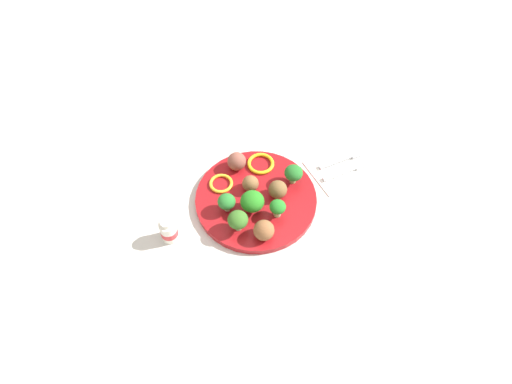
# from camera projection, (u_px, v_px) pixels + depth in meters

# --- Properties ---
(ground_plane) EXTENTS (4.00, 4.00, 0.00)m
(ground_plane) POSITION_uv_depth(u_px,v_px,m) (256.00, 201.00, 1.02)
(ground_plane) COLOR beige
(plate) EXTENTS (0.28, 0.28, 0.02)m
(plate) POSITION_uv_depth(u_px,v_px,m) (256.00, 199.00, 1.01)
(plate) COLOR maroon
(plate) RESTS_ON ground_plane
(broccoli_floret_front_right) EXTENTS (0.04, 0.04, 0.05)m
(broccoli_floret_front_right) POSITION_uv_depth(u_px,v_px,m) (226.00, 201.00, 0.96)
(broccoli_floret_front_right) COLOR #A2B983
(broccoli_floret_front_right) RESTS_ON plate
(broccoli_floret_near_rim) EXTENTS (0.04, 0.04, 0.05)m
(broccoli_floret_near_rim) POSITION_uv_depth(u_px,v_px,m) (294.00, 174.00, 1.01)
(broccoli_floret_near_rim) COLOR #8FBD6B
(broccoli_floret_near_rim) RESTS_ON plate
(broccoli_floret_mid_left) EXTENTS (0.04, 0.04, 0.05)m
(broccoli_floret_mid_left) POSITION_uv_depth(u_px,v_px,m) (238.00, 220.00, 0.93)
(broccoli_floret_mid_left) COLOR #92C07F
(broccoli_floret_mid_left) RESTS_ON plate
(broccoli_floret_center) EXTENTS (0.04, 0.04, 0.05)m
(broccoli_floret_center) POSITION_uv_depth(u_px,v_px,m) (278.00, 207.00, 0.96)
(broccoli_floret_center) COLOR #9BC782
(broccoli_floret_center) RESTS_ON plate
(broccoli_floret_mid_right) EXTENTS (0.05, 0.05, 0.05)m
(broccoli_floret_mid_right) POSITION_uv_depth(u_px,v_px,m) (252.00, 201.00, 0.96)
(broccoli_floret_mid_right) COLOR #9BC27D
(broccoli_floret_mid_right) RESTS_ON plate
(meatball_far_rim) EXTENTS (0.04, 0.04, 0.04)m
(meatball_far_rim) POSITION_uv_depth(u_px,v_px,m) (237.00, 161.00, 1.04)
(meatball_far_rim) COLOR brown
(meatball_far_rim) RESTS_ON plate
(meatball_back_right) EXTENTS (0.04, 0.04, 0.04)m
(meatball_back_right) POSITION_uv_depth(u_px,v_px,m) (249.00, 184.00, 1.01)
(meatball_back_right) COLOR brown
(meatball_back_right) RESTS_ON plate
(meatball_near_rim) EXTENTS (0.05, 0.05, 0.05)m
(meatball_near_rim) POSITION_uv_depth(u_px,v_px,m) (264.00, 230.00, 0.93)
(meatball_near_rim) COLOR brown
(meatball_near_rim) RESTS_ON plate
(meatball_front_left) EXTENTS (0.04, 0.04, 0.04)m
(meatball_front_left) POSITION_uv_depth(u_px,v_px,m) (278.00, 190.00, 0.99)
(meatball_front_left) COLOR brown
(meatball_front_left) RESTS_ON plate
(pepper_ring_back_right) EXTENTS (0.08, 0.08, 0.01)m
(pepper_ring_back_right) POSITION_uv_depth(u_px,v_px,m) (221.00, 183.00, 1.03)
(pepper_ring_back_right) COLOR yellow
(pepper_ring_back_right) RESTS_ON plate
(pepper_ring_far_rim) EXTENTS (0.08, 0.08, 0.01)m
(pepper_ring_far_rim) POSITION_uv_depth(u_px,v_px,m) (261.00, 164.00, 1.06)
(pepper_ring_far_rim) COLOR yellow
(pepper_ring_far_rim) RESTS_ON plate
(napkin) EXTENTS (0.17, 0.12, 0.01)m
(napkin) POSITION_uv_depth(u_px,v_px,m) (344.00, 166.00, 1.08)
(napkin) COLOR white
(napkin) RESTS_ON ground_plane
(fork) EXTENTS (0.12, 0.02, 0.01)m
(fork) POSITION_uv_depth(u_px,v_px,m) (343.00, 158.00, 1.09)
(fork) COLOR silver
(fork) RESTS_ON napkin
(knife) EXTENTS (0.15, 0.02, 0.01)m
(knife) POSITION_uv_depth(u_px,v_px,m) (352.00, 168.00, 1.07)
(knife) COLOR silver
(knife) RESTS_ON napkin
(yogurt_bottle) EXTENTS (0.04, 0.04, 0.07)m
(yogurt_bottle) POSITION_uv_depth(u_px,v_px,m) (170.00, 232.00, 0.94)
(yogurt_bottle) COLOR white
(yogurt_bottle) RESTS_ON ground_plane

